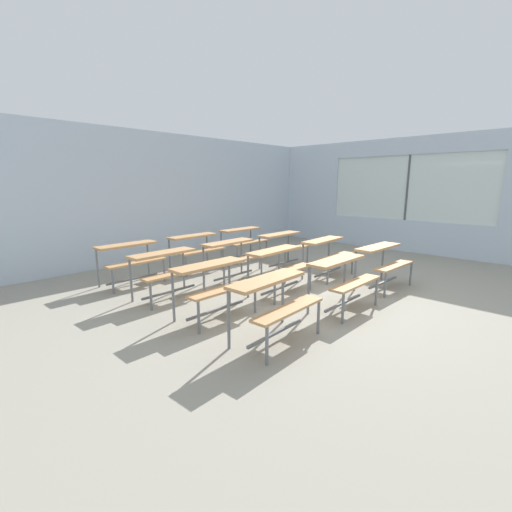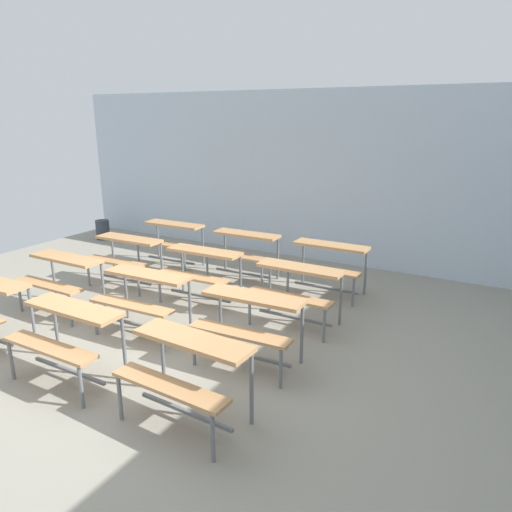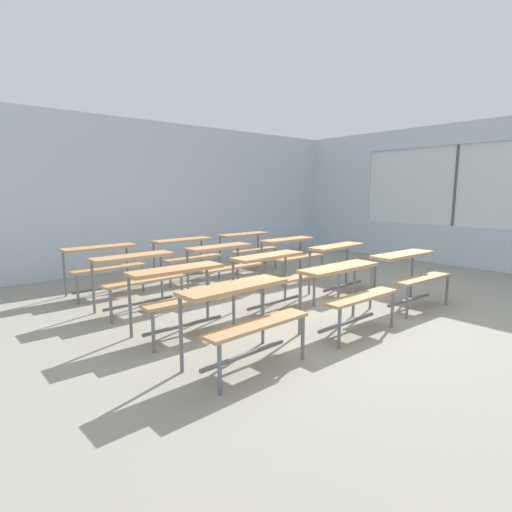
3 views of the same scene
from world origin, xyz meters
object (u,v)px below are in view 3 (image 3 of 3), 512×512
object	(u,v)px
desk_bench_r0c1	(347,283)
desk_bench_r1c0	(181,285)
desk_bench_r0c0	(242,306)
desk_bench_r3c2	(247,243)
desk_bench_r2c1	(223,258)
desk_bench_r1c2	(342,257)
desk_bench_r2c2	(292,249)
desk_bench_r1c1	(274,269)
desk_bench_r3c0	(103,258)
desk_bench_r3c1	(186,249)
desk_bench_r2c0	(137,269)
desk_bench_r0c2	(409,267)

from	to	relation	value
desk_bench_r0c1	desk_bench_r1c0	size ratio (longest dim) A/B	1.00
desk_bench_r0c0	desk_bench_r3c2	distance (m)	4.48
desk_bench_r2c1	desk_bench_r3c2	size ratio (longest dim) A/B	1.02
desk_bench_r1c2	desk_bench_r2c2	bearing A→B (deg)	86.30
desk_bench_r1c1	desk_bench_r3c0	world-z (taller)	same
desk_bench_r1c1	desk_bench_r3c2	distance (m)	2.75
desk_bench_r0c1	desk_bench_r3c1	size ratio (longest dim) A/B	0.99
desk_bench_r0c1	desk_bench_r1c1	distance (m)	1.15
desk_bench_r1c1	desk_bench_r2c2	size ratio (longest dim) A/B	1.02
desk_bench_r2c2	desk_bench_r3c1	bearing A→B (deg)	141.19
desk_bench_r2c1	desk_bench_r0c0	bearing A→B (deg)	-123.87
desk_bench_r2c0	desk_bench_r2c1	size ratio (longest dim) A/B	1.00
desk_bench_r1c1	desk_bench_r3c2	world-z (taller)	same
desk_bench_r3c2	desk_bench_r3c1	bearing A→B (deg)	-179.23
desk_bench_r0c0	desk_bench_r3c0	world-z (taller)	same
desk_bench_r0c1	desk_bench_r2c0	xyz separation A→B (m)	(-1.49, 2.31, 0.00)
desk_bench_r2c1	desk_bench_r3c2	bearing A→B (deg)	37.29
desk_bench_r3c0	desk_bench_r0c0	bearing A→B (deg)	-90.81
desk_bench_r0c2	desk_bench_r2c2	bearing A→B (deg)	92.77
desk_bench_r2c1	desk_bench_r3c2	distance (m)	1.86
desk_bench_r0c1	desk_bench_r3c1	world-z (taller)	same
desk_bench_r1c2	desk_bench_r3c0	xyz separation A→B (m)	(-2.94, 2.32, 0.00)
desk_bench_r0c1	desk_bench_r3c2	xyz separation A→B (m)	(1.38, 3.49, 0.00)
desk_bench_r0c1	desk_bench_r1c0	distance (m)	1.87
desk_bench_r3c1	desk_bench_r3c2	distance (m)	1.43
desk_bench_r0c1	desk_bench_r3c0	size ratio (longest dim) A/B	0.99
desk_bench_r2c0	desk_bench_r2c2	xyz separation A→B (m)	(2.91, -0.02, 0.00)
desk_bench_r2c0	desk_bench_r3c0	world-z (taller)	same
desk_bench_r0c0	desk_bench_r0c1	size ratio (longest dim) A/B	1.02
desk_bench_r0c1	desk_bench_r2c1	world-z (taller)	same
desk_bench_r1c2	desk_bench_r2c1	bearing A→B (deg)	138.70
desk_bench_r0c0	desk_bench_r3c1	xyz separation A→B (m)	(1.43, 3.42, 0.00)
desk_bench_r1c2	desk_bench_r3c0	world-z (taller)	same
desk_bench_r2c2	desk_bench_r1c1	bearing A→B (deg)	-143.02
desk_bench_r0c2	desk_bench_r2c1	size ratio (longest dim) A/B	1.01
desk_bench_r3c0	desk_bench_r0c2	bearing A→B (deg)	-50.73
desk_bench_r3c0	desk_bench_r3c2	size ratio (longest dim) A/B	1.01
desk_bench_r0c2	desk_bench_r3c0	bearing A→B (deg)	133.29
desk_bench_r0c1	desk_bench_r1c2	xyz separation A→B (m)	(1.41, 1.14, 0.00)
desk_bench_r1c0	desk_bench_r3c2	size ratio (longest dim) A/B	1.00
desk_bench_r1c0	desk_bench_r0c0	bearing A→B (deg)	-89.59
desk_bench_r0c1	desk_bench_r0c2	bearing A→B (deg)	0.97
desk_bench_r0c0	desk_bench_r1c1	bearing A→B (deg)	35.49
desk_bench_r3c2	desk_bench_r1c2	bearing A→B (deg)	-89.49
desk_bench_r1c0	desk_bench_r1c2	bearing A→B (deg)	0.50
desk_bench_r2c2	desk_bench_r3c1	xyz separation A→B (m)	(-1.48, 1.18, 0.00)
desk_bench_r1c1	desk_bench_r3c1	distance (m)	2.31
desk_bench_r3c0	desk_bench_r0c1	bearing A→B (deg)	-67.76
desk_bench_r2c2	desk_bench_r3c2	size ratio (longest dim) A/B	1.00
desk_bench_r0c2	desk_bench_r1c0	size ratio (longest dim) A/B	1.02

